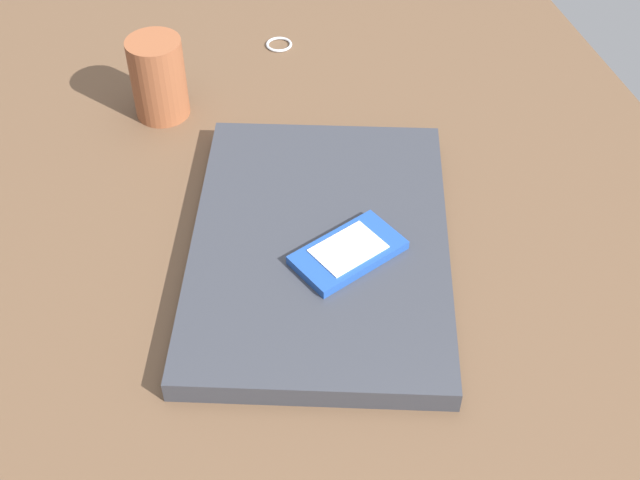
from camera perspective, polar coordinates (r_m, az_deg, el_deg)
The scene contains 5 objects.
desk_surface at distance 90.21cm, azimuth 1.00°, elevation 1.84°, with size 120.00×80.00×3.00cm, color brown.
laptop_closed at distance 82.92cm, azimuth 0.00°, elevation -0.42°, with size 35.59×24.79×2.29cm, color #33353D.
cell_phone_on_laptop at distance 80.11cm, azimuth 1.90°, elevation -0.83°, with size 9.44×11.81×1.05cm.
key_ring at distance 113.27cm, azimuth -2.77°, elevation 12.97°, with size 3.41×3.41×0.36cm, color silver.
pen_cup at distance 100.23cm, azimuth -10.79°, elevation 10.63°, with size 6.27×6.27×9.64cm, color brown.
Camera 1 is at (-63.35, 17.58, 63.27)cm, focal length 47.69 mm.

